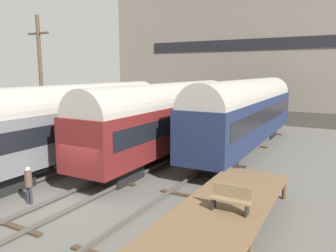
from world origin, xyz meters
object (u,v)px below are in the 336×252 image
(train_car_navy, at_px, (247,110))
(train_car_maroon, at_px, (167,116))
(bench, at_px, (231,198))
(utility_pole, at_px, (42,88))
(train_car_grey, at_px, (75,120))
(person_worker, at_px, (28,182))

(train_car_navy, distance_m, train_car_maroon, 6.35)
(bench, relative_size, utility_pole, 0.15)
(train_car_grey, relative_size, bench, 11.18)
(train_car_grey, height_order, train_car_maroon, train_car_maroon)
(train_car_grey, xyz_separation_m, train_car_maroon, (4.18, 4.27, 0.02))
(person_worker, bearing_deg, train_car_navy, 68.71)
(train_car_grey, relative_size, train_car_maroon, 0.94)
(train_car_navy, xyz_separation_m, utility_pole, (-10.98, -9.23, 1.81))
(train_car_maroon, height_order, person_worker, train_car_maroon)
(train_car_navy, bearing_deg, utility_pole, -139.97)
(train_car_grey, distance_m, train_car_maroon, 5.98)
(train_car_navy, height_order, train_car_grey, train_car_navy)
(bench, bearing_deg, utility_pole, 163.13)
(bench, height_order, person_worker, bench)
(train_car_maroon, distance_m, person_worker, 10.22)
(person_worker, bearing_deg, bench, 7.61)
(utility_pole, bearing_deg, train_car_navy, 40.03)
(train_car_maroon, bearing_deg, train_car_navy, 48.83)
(bench, xyz_separation_m, person_worker, (-8.90, -1.19, -0.55))
(train_car_navy, relative_size, utility_pole, 1.98)
(person_worker, bearing_deg, train_car_maroon, 81.12)
(train_car_grey, xyz_separation_m, utility_pole, (-2.62, -0.17, 1.95))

